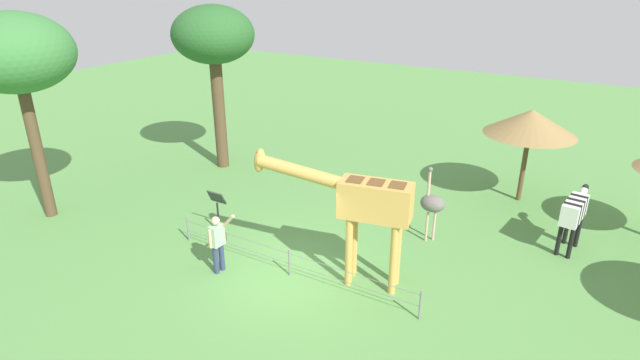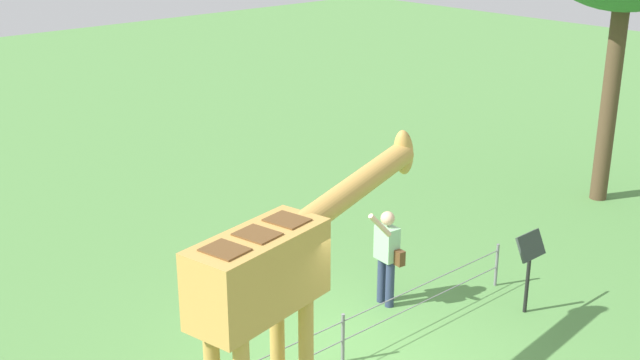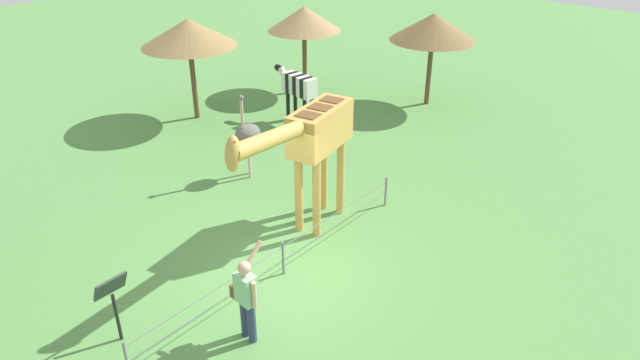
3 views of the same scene
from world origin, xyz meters
name	(u,v)px [view 2 (image 2 of 3)]	position (x,y,z in m)	size (l,w,h in m)	color
giraffe	(280,271)	(-1.63, -0.59, 2.18)	(4.01, 1.24, 3.25)	gold
visitor	(387,252)	(1.66, 0.85, 0.90)	(0.66, 0.59, 1.71)	navy
info_sign	(530,257)	(3.10, -0.78, 0.95)	(0.56, 0.21, 1.32)	black
wire_fence	(343,336)	(0.00, 0.08, 0.40)	(7.05, 0.05, 0.75)	slate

